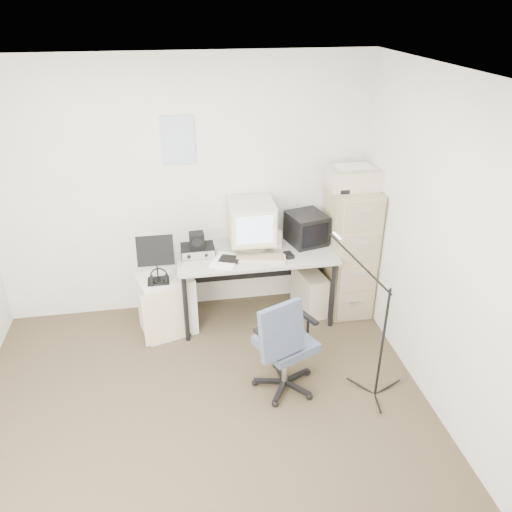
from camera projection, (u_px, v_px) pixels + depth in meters
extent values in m
cube|color=#413522|center=(205.00, 432.00, 3.75)|extent=(3.60, 3.60, 0.01)
cube|color=white|center=(183.00, 84.00, 2.58)|extent=(3.60, 3.60, 0.01)
cube|color=white|center=(184.00, 192.00, 4.74)|extent=(3.60, 0.02, 2.50)
cube|color=white|center=(458.00, 266.00, 3.43)|extent=(0.02, 3.60, 2.50)
cube|color=white|center=(178.00, 140.00, 4.49)|extent=(0.30, 0.02, 0.44)
cube|color=tan|center=(349.00, 250.00, 4.97)|extent=(0.40, 0.60, 1.30)
cube|color=beige|center=(354.00, 178.00, 4.65)|extent=(0.50, 0.35, 0.19)
cube|color=#B7B7B7|center=(255.00, 284.00, 4.94)|extent=(1.50, 0.70, 0.73)
cube|color=beige|center=(251.00, 225.00, 4.74)|extent=(0.44, 0.46, 0.47)
cube|color=black|center=(306.00, 228.00, 4.88)|extent=(0.41, 0.42, 0.30)
cube|color=beige|center=(277.00, 239.00, 4.82)|extent=(0.10, 0.10, 0.16)
cube|color=beige|center=(260.00, 258.00, 4.62)|extent=(0.50, 0.27, 0.03)
cube|color=black|center=(289.00, 255.00, 4.67)|extent=(0.09, 0.13, 0.04)
cube|color=black|center=(198.00, 250.00, 4.69)|extent=(0.31, 0.23, 0.09)
cube|color=black|center=(197.00, 240.00, 4.64)|extent=(0.14, 0.13, 0.14)
cube|color=white|center=(225.00, 261.00, 4.59)|extent=(0.32, 0.36, 0.02)
cube|color=beige|center=(309.00, 291.00, 5.11)|extent=(0.29, 0.50, 0.44)
cube|color=#505872|center=(286.00, 342.00, 3.97)|extent=(0.70, 0.70, 0.92)
cube|color=silver|center=(167.00, 304.00, 4.75)|extent=(0.57, 0.50, 0.59)
cube|color=black|center=(156.00, 259.00, 4.43)|extent=(0.33, 0.19, 0.47)
torus|color=black|center=(159.00, 279.00, 4.48)|extent=(0.18, 0.18, 0.03)
cylinder|color=black|center=(385.00, 328.00, 3.79)|extent=(0.03, 0.03, 1.33)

